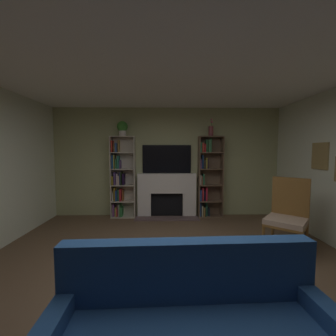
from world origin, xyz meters
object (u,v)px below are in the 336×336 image
at_px(armchair, 287,214).
at_px(coffee_table, 184,274).
at_px(fireplace, 167,194).
at_px(vase_with_flowers, 211,130).
at_px(tv, 167,159).
at_px(bookshelf_left, 121,179).
at_px(potted_plant, 122,128).
at_px(bookshelf_right, 207,177).

height_order(armchair, coffee_table, armchair).
relative_size(fireplace, vase_with_flowers, 3.62).
xyz_separation_m(fireplace, tv, (0.00, 0.08, 0.85)).
height_order(tv, armchair, tv).
distance_m(tv, vase_with_flowers, 1.27).
bearing_deg(fireplace, bookshelf_left, 179.82).
bearing_deg(armchair, bookshelf_left, 148.52).
bearing_deg(tv, vase_with_flowers, -6.44).
distance_m(fireplace, vase_with_flowers, 1.88).
xyz_separation_m(fireplace, potted_plant, (-1.06, -0.04, 1.61)).
bearing_deg(bookshelf_left, armchair, -31.48).
bearing_deg(bookshelf_left, tv, 3.97).
bearing_deg(vase_with_flowers, potted_plant, -180.00).
xyz_separation_m(bookshelf_right, coffee_table, (-0.86, -3.28, -0.60)).
relative_size(fireplace, armchair, 1.30).
bearing_deg(armchair, coffee_table, -142.52).
bearing_deg(vase_with_flowers, coffee_table, -105.92).
relative_size(bookshelf_left, potted_plant, 5.54).
bearing_deg(bookshelf_right, bookshelf_left, 179.78).
bearing_deg(bookshelf_right, coffee_table, -104.68).
bearing_deg(coffee_table, potted_plant, 110.22).
relative_size(fireplace, potted_plant, 4.29).
bearing_deg(fireplace, armchair, -43.87).
bearing_deg(vase_with_flowers, tv, 173.56).
xyz_separation_m(potted_plant, armchair, (3.02, -1.85, -1.58)).
xyz_separation_m(fireplace, bookshelf_left, (-1.12, 0.00, 0.37)).
relative_size(potted_plant, coffee_table, 0.49).
distance_m(bookshelf_right, armchair, 2.15).
height_order(bookshelf_left, armchair, bookshelf_left).
bearing_deg(armchair, vase_with_flowers, 115.98).
bearing_deg(tv, bookshelf_left, -176.03).
xyz_separation_m(vase_with_flowers, armchair, (0.90, -1.85, -1.52)).
height_order(tv, bookshelf_right, bookshelf_right).
distance_m(bookshelf_right, vase_with_flowers, 1.14).
relative_size(fireplace, bookshelf_left, 0.77).
distance_m(bookshelf_right, coffee_table, 3.45).
relative_size(fireplace, tv, 1.28).
relative_size(bookshelf_right, vase_with_flowers, 4.67).
bearing_deg(fireplace, coffee_table, -87.63).
distance_m(vase_with_flowers, armchair, 2.56).
height_order(vase_with_flowers, coffee_table, vase_with_flowers).
height_order(tv, vase_with_flowers, vase_with_flowers).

